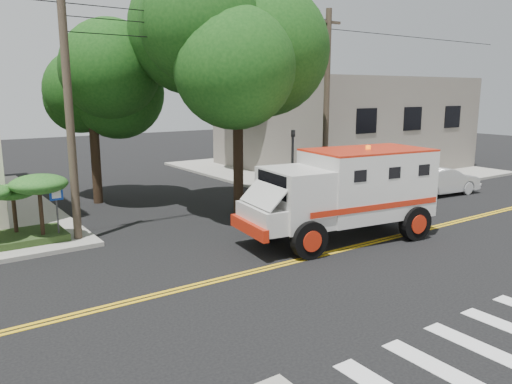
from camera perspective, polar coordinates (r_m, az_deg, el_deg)
ground at (r=16.28m, az=6.03°, el=-7.52°), size 100.00×100.00×0.00m
sidewalk_ne at (r=34.86m, az=8.43°, el=2.73°), size 17.00×17.00×0.15m
building_right at (r=35.94m, az=9.79°, el=7.88°), size 14.00×12.00×6.00m
utility_pole_left at (r=18.20m, az=-20.56°, el=8.29°), size 0.28×0.28×9.00m
utility_pole_right at (r=24.24m, az=8.04°, el=9.50°), size 0.28×0.28×9.00m
tree_main at (r=21.60m, az=-0.68°, el=16.56°), size 6.08×5.70×9.85m
tree_left at (r=24.56m, az=-17.49°, el=11.99°), size 4.48×4.20×7.70m
tree_right at (r=33.32m, az=-0.03°, el=12.84°), size 4.80×4.50×8.20m
traffic_signal at (r=22.34m, az=4.19°, el=3.57°), size 0.15×0.18×3.60m
accessibility_sign at (r=18.63m, az=-21.80°, el=-1.49°), size 0.45×0.10×2.02m
palm_planter at (r=18.79m, az=-25.84°, el=-0.84°), size 3.52×2.63×2.36m
armored_truck at (r=18.09m, az=10.25°, el=0.32°), size 7.38×3.63×3.23m
parked_sedan at (r=27.50m, az=20.35°, el=1.20°), size 4.56×2.01×1.46m
pedestrian_a at (r=23.58m, az=7.52°, el=0.65°), size 0.62×0.49×1.50m
pedestrian_b at (r=24.73m, az=10.49°, el=1.32°), size 1.06×1.01×1.72m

